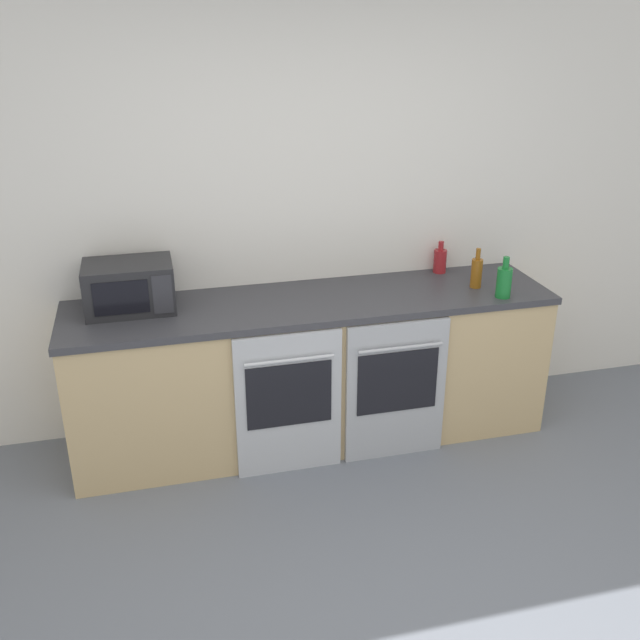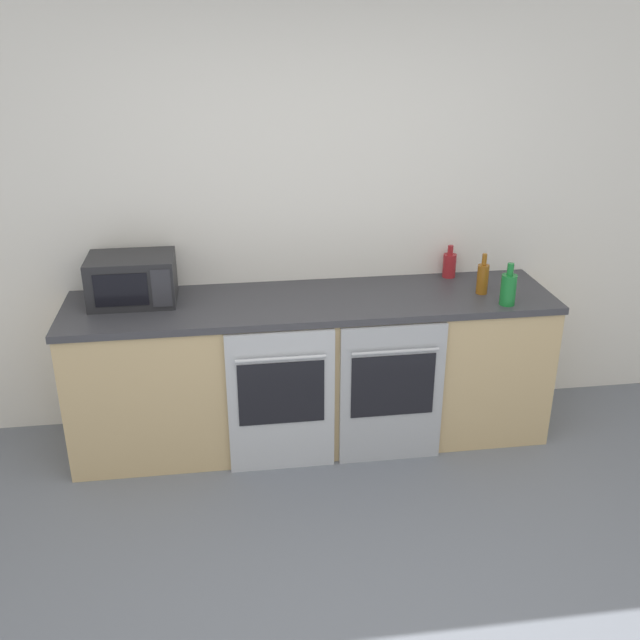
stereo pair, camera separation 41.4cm
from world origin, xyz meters
The scene contains 8 objects.
wall_back centered at (0.00, 2.06, 1.30)m, with size 10.00×0.06×2.60m.
counter_back centered at (0.00, 1.71, 0.45)m, with size 2.81×0.68×0.90m.
oven_left centered at (-0.21, 1.36, 0.43)m, with size 0.59×0.06×0.85m.
oven_right centered at (0.41, 1.36, 0.43)m, with size 0.59×0.06×0.85m.
microwave centered at (-1.00, 1.80, 1.03)m, with size 0.48×0.34×0.27m.
bottle_amber centered at (1.00, 1.66, 0.99)m, with size 0.07×0.07×0.24m.
bottle_red centered at (0.89, 1.96, 0.98)m, with size 0.08×0.08×0.20m.
bottle_green centered at (1.08, 1.47, 0.99)m, with size 0.09×0.09×0.24m.
Camera 2 is at (-0.48, -2.07, 2.40)m, focal length 40.00 mm.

